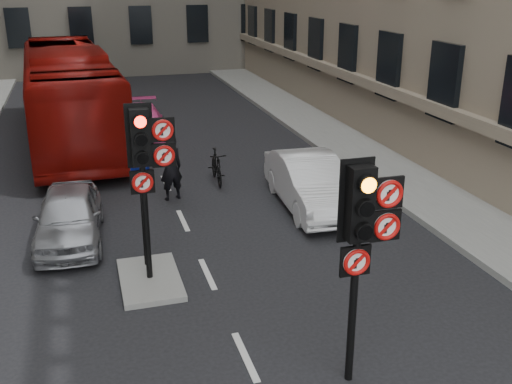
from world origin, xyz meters
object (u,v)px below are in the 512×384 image
car_silver (69,216)px  bus_red (70,95)px  car_white (310,182)px  motorcyclist (171,168)px  signal_far (146,156)px  info_sign (142,201)px  car_pink (140,126)px  motorcycle (217,167)px  signal_near (364,227)px

car_silver → bus_red: bearing=92.6°
car_white → motorcyclist: motorcyclist is taller
signal_far → bus_red: signal_far is taller
bus_red → car_white: bearing=-59.3°
signal_far → info_sign: (-0.09, 0.57, -1.13)m
signal_far → bus_red: 12.02m
bus_red → motorcyclist: (2.58, -7.26, -0.81)m
car_silver → car_pink: (2.49, 7.96, 0.06)m
car_white → motorcycle: size_ratio=2.55×
signal_near → car_silver: 8.05m
car_white → car_pink: size_ratio=0.90×
signal_near → signal_far: bearing=123.0°
signal_near → car_pink: size_ratio=0.75×
car_white → motorcyclist: size_ratio=2.34×
signal_far → car_silver: signal_far is taller
bus_red → info_sign: bearing=-86.4°
info_sign → bus_red: bearing=81.3°
signal_near → car_pink: (-1.74, 14.52, -1.89)m
car_silver → signal_far: bearing=-54.2°
car_pink → signal_near: bearing=-80.7°
signal_far → motorcyclist: size_ratio=1.95×
car_silver → car_white: size_ratio=0.86×
signal_near → info_sign: (-2.69, 4.57, -1.01)m
info_sign → car_white: bearing=11.6°
motorcycle → motorcyclist: bearing=-142.5°
car_white → motorcyclist: bearing=157.7°
bus_red → car_silver: bearing=-94.3°
car_pink → motorcycle: (1.75, -4.88, -0.19)m
signal_far → car_white: 5.80m
car_pink → bus_red: bus_red is taller
signal_far → motorcyclist: (1.10, 4.63, -1.79)m
signal_far → car_silver: bearing=122.4°
car_pink → bus_red: 2.90m
car_white → info_sign: bearing=-149.5°
motorcycle → info_sign: size_ratio=0.75×
bus_red → info_sign: (1.39, -11.32, -0.15)m
signal_near → signal_far: signal_far is taller
bus_red → motorcycle: 7.56m
info_sign → motorcyclist: bearing=58.0°
signal_far → signal_near: bearing=-57.0°
motorcycle → motorcyclist: size_ratio=0.92×
motorcyclist → info_sign: 4.28m
signal_near → car_silver: (-4.22, 6.56, -1.96)m
car_pink → info_sign: bearing=-92.9°
signal_near → car_silver: size_ratio=0.97×
car_pink → motorcyclist: (0.23, -5.89, 0.22)m
signal_near → bus_red: 16.42m
signal_far → car_pink: (0.86, 10.52, -2.01)m
car_pink → signal_far: bearing=-92.2°
signal_far → car_white: size_ratio=0.83×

